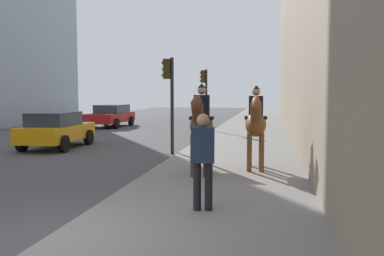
# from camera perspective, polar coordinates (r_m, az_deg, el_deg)

# --- Properties ---
(sidewalk_slab) EXTENTS (120.00, 4.07, 0.12)m
(sidewalk_slab) POSITION_cam_1_polar(r_m,az_deg,el_deg) (5.83, -1.20, -16.57)
(sidewalk_slab) COLOR slate
(sidewalk_slab) RESTS_ON ground
(mounted_horse_near) EXTENTS (2.15, 0.62, 2.30)m
(mounted_horse_near) POSITION_cam_1_polar(r_m,az_deg,el_deg) (10.76, 1.23, 0.56)
(mounted_horse_near) COLOR #4C2B16
(mounted_horse_near) RESTS_ON sidewalk_slab
(mounted_horse_far) EXTENTS (2.15, 0.62, 2.28)m
(mounted_horse_far) POSITION_cam_1_polar(r_m,az_deg,el_deg) (11.57, 8.53, 0.67)
(mounted_horse_far) COLOR brown
(mounted_horse_far) RESTS_ON sidewalk_slab
(pedestrian_greeting) EXTENTS (0.31, 0.43, 1.70)m
(pedestrian_greeting) POSITION_cam_1_polar(r_m,az_deg,el_deg) (7.42, 1.47, -3.67)
(pedestrian_greeting) COLOR black
(pedestrian_greeting) RESTS_ON sidewalk_slab
(car_near_lane) EXTENTS (4.50, 2.08, 1.44)m
(car_near_lane) POSITION_cam_1_polar(r_m,az_deg,el_deg) (28.35, -10.79, 1.71)
(car_near_lane) COLOR maroon
(car_near_lane) RESTS_ON ground
(car_mid_lane) EXTENTS (3.96, 1.99, 1.44)m
(car_mid_lane) POSITION_cam_1_polar(r_m,az_deg,el_deg) (17.71, -17.70, -0.16)
(car_mid_lane) COLOR orange
(car_mid_lane) RESTS_ON ground
(traffic_light_near_curb) EXTENTS (0.20, 0.44, 3.44)m
(traffic_light_near_curb) POSITION_cam_1_polar(r_m,az_deg,el_deg) (15.15, -3.04, 5.21)
(traffic_light_near_curb) COLOR black
(traffic_light_near_curb) RESTS_ON ground
(traffic_light_far_curb) EXTENTS (0.20, 0.44, 3.52)m
(traffic_light_far_curb) POSITION_cam_1_polar(r_m,az_deg,el_deg) (24.08, 1.71, 5.12)
(traffic_light_far_curb) COLOR black
(traffic_light_far_curb) RESTS_ON ground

